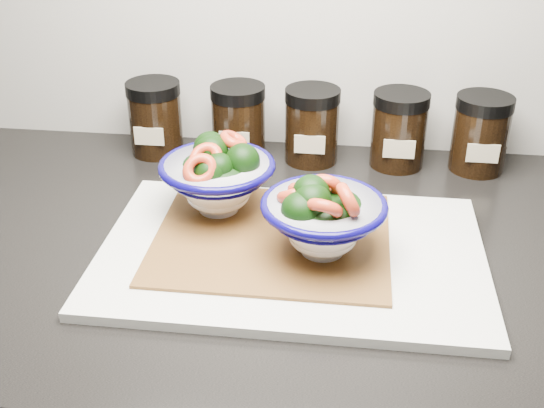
# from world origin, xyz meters

# --- Properties ---
(countertop) EXTENTS (3.50, 0.60, 0.04)m
(countertop) POSITION_xyz_m (0.00, 1.45, 0.88)
(countertop) COLOR black
(countertop) RESTS_ON cabinet
(cutting_board) EXTENTS (0.45, 0.30, 0.01)m
(cutting_board) POSITION_xyz_m (0.05, 1.42, 0.91)
(cutting_board) COLOR silver
(cutting_board) RESTS_ON countertop
(bamboo_mat) EXTENTS (0.28, 0.24, 0.00)m
(bamboo_mat) POSITION_xyz_m (0.03, 1.44, 0.91)
(bamboo_mat) COLOR brown
(bamboo_mat) RESTS_ON cutting_board
(bowl_left) EXTENTS (0.15, 0.15, 0.10)m
(bowl_left) POSITION_xyz_m (-0.05, 1.49, 0.96)
(bowl_left) COLOR white
(bowl_left) RESTS_ON bamboo_mat
(bowl_right) EXTENTS (0.14, 0.14, 0.11)m
(bowl_right) POSITION_xyz_m (0.09, 1.41, 0.96)
(bowl_right) COLOR white
(bowl_right) RESTS_ON bamboo_mat
(spice_jar_a) EXTENTS (0.08, 0.08, 0.11)m
(spice_jar_a) POSITION_xyz_m (-0.18, 1.69, 0.96)
(spice_jar_a) COLOR black
(spice_jar_a) RESTS_ON countertop
(spice_jar_b) EXTENTS (0.08, 0.08, 0.11)m
(spice_jar_b) POSITION_xyz_m (-0.05, 1.69, 0.96)
(spice_jar_b) COLOR black
(spice_jar_b) RESTS_ON countertop
(spice_jar_c) EXTENTS (0.08, 0.08, 0.11)m
(spice_jar_c) POSITION_xyz_m (0.06, 1.69, 0.96)
(spice_jar_c) COLOR black
(spice_jar_c) RESTS_ON countertop
(spice_jar_d) EXTENTS (0.08, 0.08, 0.11)m
(spice_jar_d) POSITION_xyz_m (0.19, 1.69, 0.96)
(spice_jar_d) COLOR black
(spice_jar_d) RESTS_ON countertop
(spice_jar_e) EXTENTS (0.08, 0.08, 0.11)m
(spice_jar_e) POSITION_xyz_m (0.30, 1.69, 0.96)
(spice_jar_e) COLOR black
(spice_jar_e) RESTS_ON countertop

